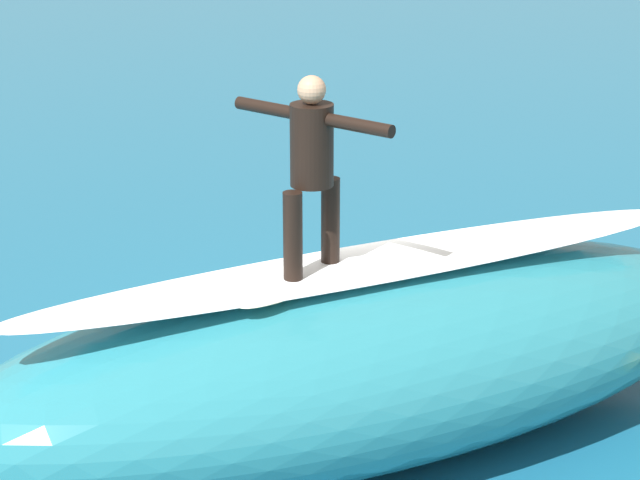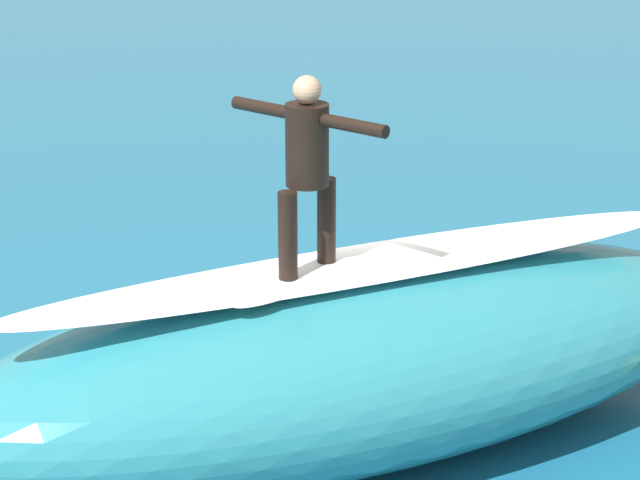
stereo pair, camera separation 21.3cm
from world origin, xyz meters
name	(u,v)px [view 2 (the right image)]	position (x,y,z in m)	size (l,w,h in m)	color
ground_plane	(308,370)	(0.00, 0.00, 0.00)	(120.00, 120.00, 0.00)	#196084
wave_crest	(364,359)	(-0.02, 1.64, 0.88)	(7.87, 2.64, 1.77)	teal
wave_foam_lip	(366,264)	(-0.02, 1.64, 1.81)	(6.69, 0.93, 0.08)	white
surfboard_riding	(308,274)	(0.54, 1.71, 1.80)	(1.89, 0.50, 0.07)	#EAE5C6
surfer_riding	(307,160)	(0.54, 1.71, 2.83)	(0.96, 1.42, 1.70)	black
surfboard_paddling	(329,285)	(-0.95, -2.16, 0.03)	(2.30, 0.51, 0.06)	#E0563D
surfer_paddling	(337,275)	(-1.03, -2.07, 0.18)	(1.22, 1.27, 0.29)	black
foam_patch_near	(86,449)	(2.47, 1.01, 0.05)	(1.04, 0.80, 0.09)	white
foam_patch_mid	(605,325)	(-3.57, 0.01, 0.04)	(0.95, 0.67, 0.09)	white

